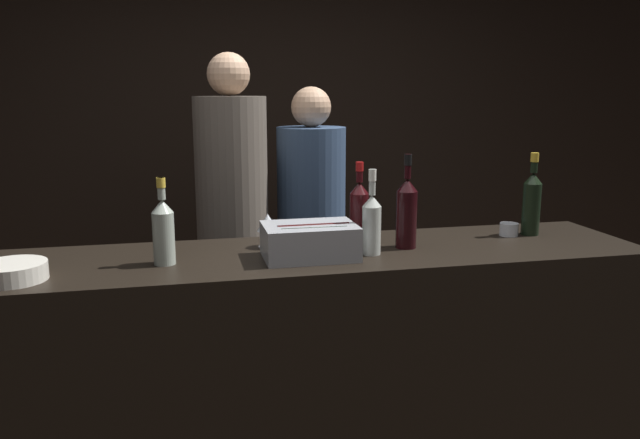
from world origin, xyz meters
name	(u,v)px	position (x,y,z in m)	size (l,w,h in m)	color
wall_back_chalkboard	(257,130)	(0.00, 2.27, 1.40)	(6.40, 0.06, 2.80)	black
bar_counter	(322,379)	(0.00, 0.30, 0.53)	(2.53, 0.60, 1.06)	black
ice_bin_with_bottles	(311,239)	(-0.06, 0.23, 1.13)	(0.35, 0.24, 0.13)	#9EA0A5
bowl_white	(12,271)	(-1.06, 0.16, 1.09)	(0.22, 0.22, 0.06)	silver
wine_glass	(268,224)	(-0.19, 0.42, 1.15)	(0.09, 0.09, 0.13)	silver
candle_votive	(509,229)	(0.84, 0.39, 1.08)	(0.08, 0.08, 0.05)	silver
white_wine_bottle	(372,221)	(0.17, 0.23, 1.18)	(0.07, 0.07, 0.32)	#B2B7AD
red_wine_bottle_black_foil	(407,211)	(0.34, 0.29, 1.20)	(0.08, 0.08, 0.37)	black
champagne_bottle	(532,201)	(0.94, 0.39, 1.20)	(0.08, 0.08, 0.35)	black
rose_wine_bottle	(163,229)	(-0.58, 0.25, 1.18)	(0.08, 0.08, 0.31)	#9EA899
red_wine_bottle_tall	(359,211)	(0.17, 0.38, 1.19)	(0.08, 0.08, 0.33)	black
person_in_hoodie	(311,227)	(0.16, 1.28, 0.94)	(0.37, 0.37, 1.68)	black
person_blond_tee	(233,216)	(-0.27, 1.17, 1.04)	(0.36, 0.36, 1.85)	black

